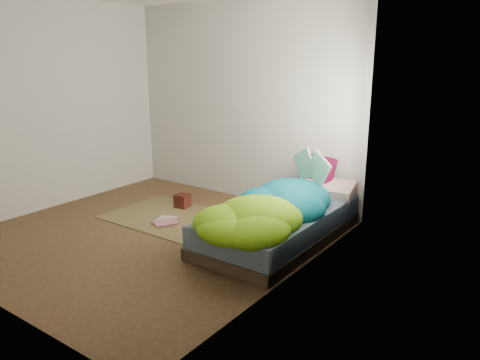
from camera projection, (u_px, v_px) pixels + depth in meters
name	position (u px, v px, depth m)	size (l,w,h in m)	color
ground	(150.00, 235.00, 5.16)	(3.50, 3.50, 0.00)	#412C19
room_walls	(143.00, 85.00, 4.73)	(3.54, 3.54, 2.62)	silver
bed	(279.00, 225.00, 4.99)	(1.00, 2.00, 0.34)	#372A1E
duvet	(268.00, 199.00, 4.73)	(0.96, 1.84, 0.34)	navy
rug	(174.00, 218.00, 5.67)	(1.60, 1.10, 0.01)	brown
pillow_floral	(328.00, 189.00, 5.45)	(0.59, 0.37, 0.13)	white
pillow_magenta	(317.00, 173.00, 5.62)	(0.42, 0.13, 0.42)	#4F0528
open_book	(311.00, 158.00, 5.13)	(0.49, 0.11, 0.30)	#34862B
wooden_box	(182.00, 201.00, 6.03)	(0.17, 0.17, 0.17)	#3D150D
floor_book_a	(157.00, 220.00, 5.57)	(0.21, 0.29, 0.02)	white
floor_book_b	(163.00, 220.00, 5.54)	(0.21, 0.28, 0.03)	#CC758A
floor_book_c	(192.00, 237.00, 5.04)	(0.24, 0.32, 0.02)	tan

